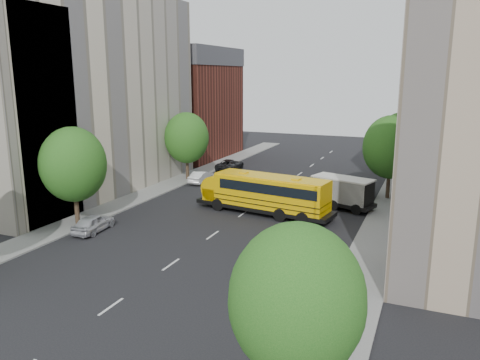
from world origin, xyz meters
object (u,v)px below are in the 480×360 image
Objects in this scene: school_bus at (263,192)px; parked_car_2 at (230,165)px; parked_car_5 at (386,164)px; parked_car_1 at (202,177)px; parked_car_3 at (302,288)px; street_tree_2 at (187,138)px; safari_truck at (338,191)px; parked_car_0 at (93,223)px; street_tree_4 at (391,147)px; street_tree_1 at (73,164)px; street_tree_5 at (400,136)px; street_tree_3 at (297,300)px; parked_car_4 at (363,191)px.

school_bus reaches higher than parked_car_2.
school_bus is at bearing 121.66° from parked_car_2.
school_bus reaches higher than parked_car_5.
parked_car_3 reaches higher than parked_car_1.
parked_car_2 is (2.20, 7.02, -4.14)m from street_tree_2.
safari_truck is 19.90m from parked_car_2.
parked_car_0 is (2.20, -18.74, -4.14)m from street_tree_2.
street_tree_1 is at bearing -140.71° from street_tree_4.
school_bus is at bearing -125.07° from safari_truck.
school_bus is 7.15m from safari_truck.
parked_car_5 is (20.31, 32.66, -4.22)m from street_tree_1.
street_tree_4 is 1.08× the size of street_tree_5.
parked_car_2 is (0.00, 25.75, -0.00)m from parked_car_0.
parked_car_2 is (-19.80, 7.02, -4.39)m from street_tree_4.
school_bus is 25.16m from parked_car_5.
parked_car_0 is at bearing -136.58° from street_tree_4.
street_tree_3 is at bearing 121.95° from parked_car_1.
parked_car_4 reaches higher than parked_car_5.
street_tree_1 reaches higher than parked_car_0.
school_bus is at bearing -142.76° from parked_car_0.
parked_car_0 reaches higher than parked_car_2.
safari_truck is 1.58× the size of parked_car_5.
street_tree_3 reaches higher than parked_car_0.
street_tree_2 reaches higher than parked_car_2.
school_bus is (12.51, 8.77, -3.01)m from street_tree_1.
parked_car_3 is at bearing 127.65° from parked_car_1.
parked_car_1 is 7.76m from parked_car_2.
parked_car_2 is 1.08× the size of parked_car_4.
street_tree_5 is 0.60× the size of school_bus.
parked_car_3 is (19.92, -23.38, -4.15)m from street_tree_2.
street_tree_5 is at bearing 90.00° from street_tree_4.
street_tree_1 reaches higher than street_tree_5.
parked_car_1 is 0.89× the size of parked_car_4.
street_tree_5 reaches higher than parked_car_1.
parked_car_3 is (17.72, -30.40, -0.01)m from parked_car_2.
street_tree_4 is 1.65× the size of parked_car_2.
parked_car_3 is at bearing -95.07° from street_tree_4.
parked_car_3 is at bearing 119.50° from parked_car_2.
street_tree_3 reaches higher than parked_car_5.
parked_car_1 is at bearing -177.84° from street_tree_4.
street_tree_1 reaches higher than parked_car_3.
street_tree_1 is 1.05× the size of street_tree_5.
street_tree_1 reaches higher than school_bus.
parked_car_4 is at bearing 90.66° from parked_car_3.
safari_truck is at bearing 46.03° from school_bus.
parked_car_0 is (-10.31, -9.50, -1.26)m from school_bus.
street_tree_5 reaches higher than parked_car_0.
parked_car_3 is at bearing 159.87° from parked_car_0.
street_tree_3 is at bearing -55.49° from street_tree_2.
street_tree_4 is 1.15× the size of safari_truck.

